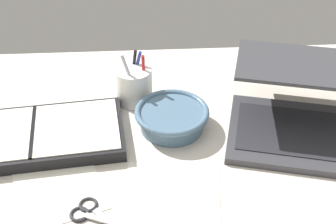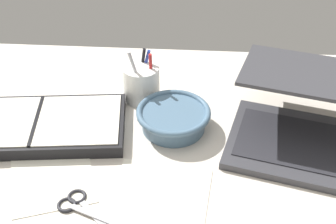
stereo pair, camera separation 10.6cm
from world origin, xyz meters
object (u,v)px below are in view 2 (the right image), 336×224
Objects in this scene: laptop at (303,120)px; scissors at (78,205)px; pen_cup at (141,83)px; planner at (37,126)px; bowl at (174,118)px.

laptop is 3.06× the size of scissors.
pen_cup is 27.76cm from planner.
bowl is 32.24cm from planner.
pen_cup is at bearing 26.76° from planner.
planner is at bearing -173.70° from bowl.
pen_cup is 1.12× the size of scissors.
bowl is (-29.60, 2.16, -2.49)cm from laptop.
laptop is 52.94cm from scissors.
bowl is 14.64cm from pen_cup.
pen_cup reaches higher than scissors.
planner reaches higher than scissors.
bowl is at bearing 0.06° from planner.
laptop reaches higher than scissors.
scissors is (-8.63, -37.24, -4.52)cm from pen_cup.
bowl is at bearing -169.92° from laptop.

